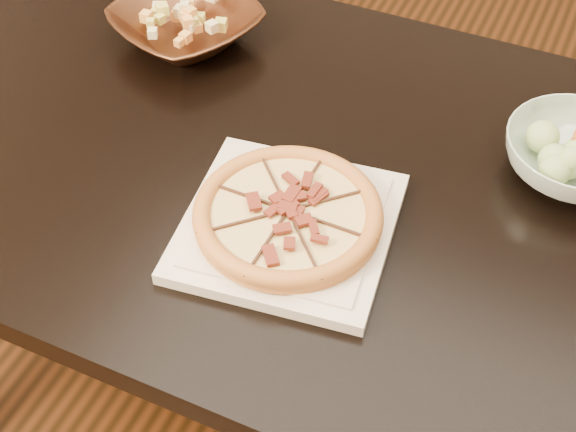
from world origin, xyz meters
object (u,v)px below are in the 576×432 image
object	(u,v)px
dining_table	(274,207)
bronze_bowl	(186,25)
plate	(288,226)
salad_bowl	(575,156)
pizza	(288,214)

from	to	relation	value
dining_table	bronze_bowl	xyz separation A→B (m)	(-0.25, 0.19, 0.14)
dining_table	plate	distance (m)	0.20
salad_bowl	pizza	bearing A→B (deg)	-139.61
dining_table	plate	bearing A→B (deg)	-57.50
pizza	bronze_bowl	world-z (taller)	bronze_bowl
bronze_bowl	salad_bowl	xyz separation A→B (m)	(0.65, -0.06, 0.00)
pizza	salad_bowl	size ratio (longest dim) A/B	1.23
dining_table	salad_bowl	distance (m)	0.44
plate	salad_bowl	distance (m)	0.41
bronze_bowl	dining_table	bearing A→B (deg)	-37.64
pizza	bronze_bowl	size ratio (longest dim) A/B	1.07
dining_table	plate	world-z (taller)	plate
bronze_bowl	salad_bowl	world-z (taller)	salad_bowl
plate	pizza	size ratio (longest dim) A/B	1.22
dining_table	bronze_bowl	size ratio (longest dim) A/B	5.53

